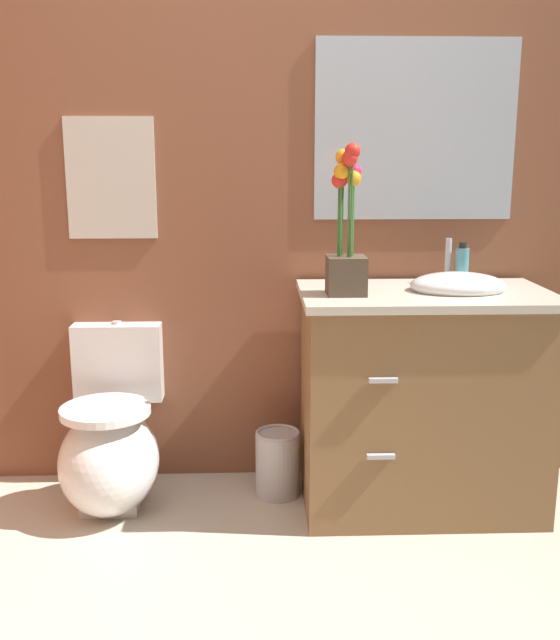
{
  "coord_description": "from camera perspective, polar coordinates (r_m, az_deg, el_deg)",
  "views": [
    {
      "loc": [
        -0.16,
        -1.53,
        1.35
      ],
      "look_at": [
        -0.06,
        1.09,
        0.76
      ],
      "focal_mm": 41.08,
      "sensor_mm": 36.0,
      "label": 1
    }
  ],
  "objects": [
    {
      "name": "wall_back",
      "position": [
        3.02,
        4.86,
        10.71
      ],
      "size": [
        4.48,
        0.05,
        2.5
      ],
      "primitive_type": "cube",
      "color": "brown",
      "rests_on": "ground_plane"
    },
    {
      "name": "toilet",
      "position": [
        2.97,
        -13.02,
        -9.56
      ],
      "size": [
        0.38,
        0.59,
        0.69
      ],
      "color": "white",
      "rests_on": "ground_plane"
    },
    {
      "name": "vanity_cabinet",
      "position": [
        2.9,
        11.0,
        -5.9
      ],
      "size": [
        0.94,
        0.56,
        1.04
      ],
      "color": "brown",
      "rests_on": "ground_plane"
    },
    {
      "name": "flower_vase",
      "position": [
        2.66,
        5.21,
        6.11
      ],
      "size": [
        0.14,
        0.14,
        0.54
      ],
      "color": "#4C3D2D",
      "rests_on": "vanity_cabinet"
    },
    {
      "name": "soap_bottle",
      "position": [
        2.95,
        13.98,
        4.15
      ],
      "size": [
        0.05,
        0.05,
        0.17
      ],
      "color": "teal",
      "rests_on": "vanity_cabinet"
    },
    {
      "name": "trash_bin",
      "position": [
        3.02,
        -0.18,
        -11.05
      ],
      "size": [
        0.18,
        0.18,
        0.27
      ],
      "color": "#B7B7BC",
      "rests_on": "ground_plane"
    },
    {
      "name": "wall_poster",
      "position": [
        3.02,
        -13.05,
        10.7
      ],
      "size": [
        0.35,
        0.01,
        0.47
      ],
      "primitive_type": "cube",
      "color": "beige"
    },
    {
      "name": "wall_mirror",
      "position": [
        3.04,
        10.51,
        14.34
      ],
      "size": [
        0.8,
        0.01,
        0.7
      ],
      "primitive_type": "cube",
      "color": "#B2BCC6"
    }
  ]
}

